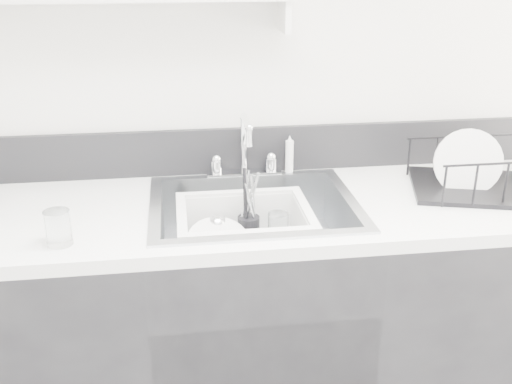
{
  "coord_description": "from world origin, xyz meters",
  "views": [
    {
      "loc": [
        -0.23,
        -0.5,
        1.65
      ],
      "look_at": [
        0.0,
        1.14,
        0.98
      ],
      "focal_mm": 42.0,
      "sensor_mm": 36.0,
      "label": 1
    }
  ],
  "objects": [
    {
      "name": "backsplash",
      "position": [
        0.0,
        1.49,
        1.0
      ],
      "size": [
        3.2,
        0.02,
        0.16
      ],
      "primitive_type": "cube",
      "color": "black",
      "rests_on": "counter_run"
    },
    {
      "name": "ladle",
      "position": [
        -0.08,
        1.18,
        0.81
      ],
      "size": [
        0.22,
        0.3,
        0.08
      ],
      "primitive_type": null,
      "rotation": [
        0.0,
        0.0,
        -1.1
      ],
      "color": "silver",
      "rests_on": "wash_tub"
    },
    {
      "name": "tumbler_counter",
      "position": [
        -0.55,
        0.99,
        0.97
      ],
      "size": [
        0.09,
        0.09,
        0.1
      ],
      "primitive_type": "cylinder",
      "rotation": [
        0.0,
        0.0,
        -0.38
      ],
      "color": "white",
      "rests_on": "counter_run"
    },
    {
      "name": "side_sprayer",
      "position": [
        0.16,
        1.44,
        0.99
      ],
      "size": [
        0.03,
        0.03,
        0.14
      ],
      "primitive_type": "cylinder",
      "color": "white",
      "rests_on": "counter_run"
    },
    {
      "name": "wall_shelf",
      "position": [
        -0.35,
        1.42,
        1.51
      ],
      "size": [
        1.0,
        0.16,
        0.12
      ],
      "color": "silver",
      "rests_on": "room_shell"
    },
    {
      "name": "plate_stack",
      "position": [
        -0.11,
        1.16,
        0.79
      ],
      "size": [
        0.23,
        0.23,
        0.09
      ],
      "rotation": [
        0.0,
        0.0,
        -0.16
      ],
      "color": "white",
      "rests_on": "wash_tub"
    },
    {
      "name": "tumbler_in_tub",
      "position": [
        0.08,
        1.23,
        0.82
      ],
      "size": [
        0.09,
        0.09,
        0.1
      ],
      "primitive_type": "cylinder",
      "rotation": [
        0.0,
        0.0,
        0.31
      ],
      "color": "white",
      "rests_on": "wash_tub"
    },
    {
      "name": "utensil_cup",
      "position": [
        -0.01,
        1.24,
        0.82
      ],
      "size": [
        0.07,
        0.07,
        0.24
      ],
      "rotation": [
        0.0,
        0.0,
        -0.28
      ],
      "color": "black",
      "rests_on": "wash_tub"
    },
    {
      "name": "sink",
      "position": [
        0.0,
        1.19,
        0.83
      ],
      "size": [
        0.64,
        0.52,
        0.2
      ],
      "primitive_type": null,
      "color": "silver",
      "rests_on": "counter_run"
    },
    {
      "name": "bowl_small",
      "position": [
        0.08,
        1.1,
        0.78
      ],
      "size": [
        0.12,
        0.12,
        0.03
      ],
      "primitive_type": "imported",
      "rotation": [
        0.0,
        0.0,
        0.25
      ],
      "color": "white",
      "rests_on": "wash_tub"
    },
    {
      "name": "faucet",
      "position": [
        0.0,
        1.44,
        0.98
      ],
      "size": [
        0.26,
        0.18,
        0.23
      ],
      "color": "silver",
      "rests_on": "counter_run"
    },
    {
      "name": "counter_run",
      "position": [
        0.0,
        1.19,
        0.46
      ],
      "size": [
        3.2,
        0.62,
        0.92
      ],
      "color": "black",
      "rests_on": "ground"
    },
    {
      "name": "wash_tub",
      "position": [
        -0.03,
        1.17,
        0.83
      ],
      "size": [
        0.5,
        0.46,
        0.16
      ],
      "primitive_type": null,
      "rotation": [
        0.0,
        0.0,
        0.35
      ],
      "color": "white",
      "rests_on": "sink"
    },
    {
      "name": "dish_rack",
      "position": [
        0.75,
        1.21,
        1.0
      ],
      "size": [
        0.51,
        0.43,
        0.15
      ],
      "primitive_type": null,
      "rotation": [
        0.0,
        0.0,
        -0.28
      ],
      "color": "black",
      "rests_on": "counter_run"
    }
  ]
}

